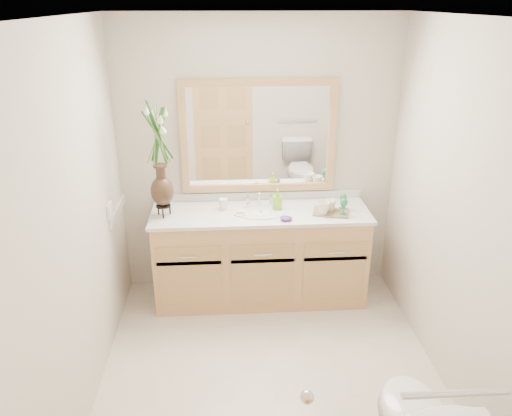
{
  "coord_description": "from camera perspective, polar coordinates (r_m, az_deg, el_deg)",
  "views": [
    {
      "loc": [
        -0.29,
        -2.84,
        2.48
      ],
      "look_at": [
        -0.06,
        0.65,
        1.02
      ],
      "focal_mm": 35.0,
      "sensor_mm": 36.0,
      "label": 1
    }
  ],
  "objects": [
    {
      "name": "soap_dish",
      "position": [
        4.15,
        -1.79,
        -0.59
      ],
      "size": [
        0.11,
        0.11,
        0.04
      ],
      "color": "white",
      "rests_on": "counter"
    },
    {
      "name": "switch_plate",
      "position": [
        4.01,
        -16.37,
        -0.25
      ],
      "size": [
        0.02,
        0.12,
        0.12
      ],
      "primitive_type": "cube",
      "color": "white",
      "rests_on": "wall_left"
    },
    {
      "name": "counter",
      "position": [
        4.21,
        0.51,
        -0.59
      ],
      "size": [
        1.84,
        0.57,
        0.03
      ],
      "primitive_type": "cube",
      "color": "silver",
      "rests_on": "vanity"
    },
    {
      "name": "purple_dish",
      "position": [
        4.04,
        3.47,
        -1.18
      ],
      "size": [
        0.12,
        0.1,
        0.04
      ],
      "primitive_type": "ellipsoid",
      "rotation": [
        0.0,
        0.0,
        -0.26
      ],
      "color": "#562878",
      "rests_on": "counter"
    },
    {
      "name": "mirror",
      "position": [
        4.27,
        0.28,
        8.12
      ],
      "size": [
        1.32,
        0.04,
        0.97
      ],
      "color": "white",
      "rests_on": "wall_back"
    },
    {
      "name": "wall_front",
      "position": [
        2.03,
        5.55,
        -16.72
      ],
      "size": [
        2.4,
        0.02,
        2.4
      ],
      "primitive_type": "cube",
      "color": "beige",
      "rests_on": "floor"
    },
    {
      "name": "wall_back",
      "position": [
        4.34,
        0.26,
        5.57
      ],
      "size": [
        2.4,
        0.02,
        2.4
      ],
      "primitive_type": "cube",
      "color": "beige",
      "rests_on": "floor"
    },
    {
      "name": "tray",
      "position": [
        4.22,
        8.56,
        -0.49
      ],
      "size": [
        0.33,
        0.26,
        0.01
      ],
      "primitive_type": "cube",
      "rotation": [
        0.0,
        0.0,
        -0.26
      ],
      "color": "olive",
      "rests_on": "counter"
    },
    {
      "name": "soap_bottle",
      "position": [
        4.24,
        2.46,
        0.93
      ],
      "size": [
        0.07,
        0.08,
        0.16
      ],
      "primitive_type": "imported",
      "rotation": [
        0.0,
        0.0,
        -0.04
      ],
      "color": "#87CE30",
      "rests_on": "counter"
    },
    {
      "name": "door",
      "position": [
        2.15,
        -3.22,
        -20.96
      ],
      "size": [
        0.8,
        0.03,
        2.0
      ],
      "primitive_type": "cube",
      "color": "tan",
      "rests_on": "floor"
    },
    {
      "name": "tumbler",
      "position": [
        4.24,
        -3.76,
        0.44
      ],
      "size": [
        0.07,
        0.07,
        0.09
      ],
      "primitive_type": "cylinder",
      "color": "white",
      "rests_on": "counter"
    },
    {
      "name": "ceiling",
      "position": [
        2.86,
        2.22,
        21.06
      ],
      "size": [
        2.4,
        2.6,
        0.02
      ],
      "primitive_type": "cube",
      "color": "white",
      "rests_on": "wall_back"
    },
    {
      "name": "wall_left",
      "position": [
        3.25,
        -19.7,
        -1.95
      ],
      "size": [
        0.02,
        2.6,
        2.4
      ],
      "primitive_type": "cube",
      "color": "beige",
      "rests_on": "floor"
    },
    {
      "name": "mug_left",
      "position": [
        4.15,
        7.71,
        0.1
      ],
      "size": [
        0.12,
        0.11,
        0.11
      ],
      "primitive_type": "imported",
      "rotation": [
        0.0,
        0.0,
        -0.09
      ],
      "color": "white",
      "rests_on": "tray"
    },
    {
      "name": "mug_right",
      "position": [
        4.22,
        8.48,
        0.37
      ],
      "size": [
        0.14,
        0.14,
        0.1
      ],
      "primitive_type": "imported",
      "rotation": [
        0.0,
        0.0,
        0.83
      ],
      "color": "white",
      "rests_on": "tray"
    },
    {
      "name": "vanity",
      "position": [
        4.39,
        0.49,
        -5.57
      ],
      "size": [
        1.8,
        0.55,
        0.8
      ],
      "color": "tan",
      "rests_on": "floor"
    },
    {
      "name": "wall_right",
      "position": [
        3.45,
        22.13,
        -0.84
      ],
      "size": [
        0.02,
        2.6,
        2.4
      ],
      "primitive_type": "cube",
      "color": "beige",
      "rests_on": "floor"
    },
    {
      "name": "goblet_back",
      "position": [
        4.27,
        9.93,
        1.12
      ],
      "size": [
        0.06,
        0.06,
        0.13
      ],
      "color": "#297D45",
      "rests_on": "tray"
    },
    {
      "name": "flower_vase",
      "position": [
        3.99,
        -11.09,
        7.29
      ],
      "size": [
        0.22,
        0.22,
        0.91
      ],
      "rotation": [
        0.0,
        0.0,
        -0.14
      ],
      "color": "black",
      "rests_on": "counter"
    },
    {
      "name": "sink",
      "position": [
        4.21,
        0.53,
        -1.17
      ],
      "size": [
        0.38,
        0.34,
        0.23
      ],
      "color": "white",
      "rests_on": "counter"
    },
    {
      "name": "grab_bar",
      "position": [
        2.41,
        22.81,
        -18.94
      ],
      "size": [
        0.55,
        0.03,
        0.03
      ],
      "primitive_type": "cylinder",
      "rotation": [
        0.0,
        1.57,
        0.0
      ],
      "color": "silver",
      "rests_on": "wall_front"
    },
    {
      "name": "goblet_front",
      "position": [
        4.15,
        10.0,
        0.54
      ],
      "size": [
        0.06,
        0.06,
        0.14
      ],
      "color": "#297D45",
      "rests_on": "tray"
    },
    {
      "name": "floor",
      "position": [
        3.78,
        1.65,
        -18.28
      ],
      "size": [
        2.6,
        2.6,
        0.0
      ],
      "primitive_type": "plane",
      "color": "beige",
      "rests_on": "ground"
    }
  ]
}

